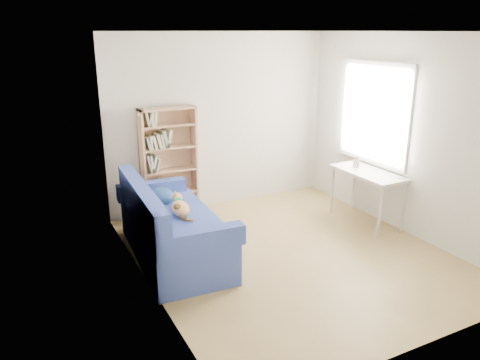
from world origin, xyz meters
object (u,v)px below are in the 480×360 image
at_px(bookshelf, 169,167).
at_px(pen_cup, 356,163).
at_px(sofa, 170,230).
at_px(desk, 368,177).

relative_size(bookshelf, pen_cup, 9.71).
relative_size(sofa, desk, 1.79).
distance_m(bookshelf, desk, 2.80).
bearing_deg(bookshelf, sofa, -109.04).
xyz_separation_m(sofa, pen_cup, (2.80, 0.03, 0.46)).
height_order(bookshelf, desk, bookshelf).
relative_size(sofa, bookshelf, 1.23).
bearing_deg(desk, bookshelf, 147.66).
bearing_deg(sofa, desk, -1.44).
relative_size(bookshelf, desk, 1.46).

